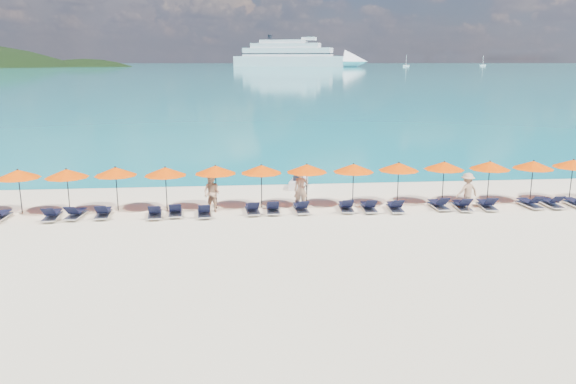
{
  "coord_description": "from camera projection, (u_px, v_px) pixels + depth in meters",
  "views": [
    {
      "loc": [
        -2.43,
        -23.27,
        7.47
      ],
      "look_at": [
        0.0,
        3.0,
        1.2
      ],
      "focal_mm": 35.0,
      "sensor_mm": 36.0,
      "label": 1
    }
  ],
  "objects": [
    {
      "name": "umbrella_10",
      "position": [
        444.0,
        166.0,
        29.42
      ],
      "size": [
        2.1,
        2.1,
        2.28
      ],
      "color": "black",
      "rests_on": "ground"
    },
    {
      "name": "headland_small",
      "position": [
        88.0,
        103.0,
        561.63
      ],
      "size": [
        162.0,
        126.0,
        85.5
      ],
      "color": "black",
      "rests_on": "ground"
    },
    {
      "name": "lounger_9",
      "position": [
        252.0,
        209.0,
        27.78
      ],
      "size": [
        0.75,
        1.74,
        0.66
      ],
      "rotation": [
        0.0,
        0.0,
        0.08
      ],
      "color": "silver",
      "rests_on": "ground"
    },
    {
      "name": "umbrella_4",
      "position": [
        165.0,
        171.0,
        27.9
      ],
      "size": [
        2.1,
        2.1,
        2.28
      ],
      "color": "black",
      "rests_on": "ground"
    },
    {
      "name": "sea",
      "position": [
        237.0,
        65.0,
        663.89
      ],
      "size": [
        1600.0,
        1300.0,
        0.01
      ],
      "primitive_type": "cube",
      "color": "#1FA9B2",
      "rests_on": "ground"
    },
    {
      "name": "lounger_10",
      "position": [
        273.0,
        208.0,
        27.9
      ],
      "size": [
        0.67,
        1.72,
        0.66
      ],
      "rotation": [
        0.0,
        0.0,
        -0.03
      ],
      "color": "silver",
      "rests_on": "ground"
    },
    {
      "name": "umbrella_2",
      "position": [
        67.0,
        173.0,
        27.43
      ],
      "size": [
        2.1,
        2.1,
        2.28
      ],
      "color": "black",
      "rests_on": "ground"
    },
    {
      "name": "lounger_18",
      "position": [
        530.0,
        203.0,
        28.91
      ],
      "size": [
        0.78,
        1.75,
        0.66
      ],
      "rotation": [
        0.0,
        0.0,
        0.1
      ],
      "color": "silver",
      "rests_on": "ground"
    },
    {
      "name": "umbrella_12",
      "position": [
        533.0,
        165.0,
        29.65
      ],
      "size": [
        2.1,
        2.1,
        2.28
      ],
      "color": "black",
      "rests_on": "ground"
    },
    {
      "name": "lounger_8",
      "position": [
        204.0,
        211.0,
        27.3
      ],
      "size": [
        0.74,
        1.74,
        0.66
      ],
      "rotation": [
        0.0,
        0.0,
        0.07
      ],
      "color": "silver",
      "rests_on": "ground"
    },
    {
      "name": "lounger_6",
      "position": [
        155.0,
        213.0,
        27.09
      ],
      "size": [
        0.79,
        1.75,
        0.66
      ],
      "rotation": [
        0.0,
        0.0,
        0.1
      ],
      "color": "silver",
      "rests_on": "ground"
    },
    {
      "name": "lounger_19",
      "position": [
        551.0,
        203.0,
        28.98
      ],
      "size": [
        0.63,
        1.7,
        0.66
      ],
      "rotation": [
        0.0,
        0.0,
        -0.0
      ],
      "color": "silver",
      "rests_on": "ground"
    },
    {
      "name": "lounger_14",
      "position": [
        395.0,
        207.0,
        28.17
      ],
      "size": [
        0.72,
        1.73,
        0.66
      ],
      "rotation": [
        0.0,
        0.0,
        -0.06
      ],
      "color": "silver",
      "rests_on": "ground"
    },
    {
      "name": "lounger_4",
      "position": [
        76.0,
        213.0,
        26.96
      ],
      "size": [
        0.79,
        1.76,
        0.66
      ],
      "rotation": [
        0.0,
        0.0,
        -0.1
      ],
      "color": "silver",
      "rests_on": "ground"
    },
    {
      "name": "umbrella_3",
      "position": [
        115.0,
        171.0,
        27.91
      ],
      "size": [
        2.1,
        2.1,
        2.28
      ],
      "color": "black",
      "rests_on": "ground"
    },
    {
      "name": "umbrella_13",
      "position": [
        573.0,
        163.0,
        30.03
      ],
      "size": [
        2.1,
        2.1,
        2.28
      ],
      "color": "black",
      "rests_on": "ground"
    },
    {
      "name": "umbrella_5",
      "position": [
        215.0,
        170.0,
        28.34
      ],
      "size": [
        2.1,
        2.1,
        2.28
      ],
      "color": "black",
      "rests_on": "ground"
    },
    {
      "name": "lounger_20",
      "position": [
        576.0,
        202.0,
        29.01
      ],
      "size": [
        0.63,
        1.7,
        0.66
      ],
      "rotation": [
        0.0,
        0.0,
        0.0
      ],
      "color": "silver",
      "rests_on": "ground"
    },
    {
      "name": "jetski",
      "position": [
        299.0,
        182.0,
        33.36
      ],
      "size": [
        1.37,
        2.31,
        0.78
      ],
      "rotation": [
        0.0,
        0.0,
        -0.27
      ],
      "color": "silver",
      "rests_on": "ground"
    },
    {
      "name": "cruise_ship",
      "position": [
        301.0,
        57.0,
        555.68
      ],
      "size": [
        132.65,
        66.62,
        37.21
      ],
      "rotation": [
        0.0,
        0.0,
        -0.36
      ],
      "color": "white",
      "rests_on": "ground"
    },
    {
      "name": "beachgoer_a",
      "position": [
        301.0,
        190.0,
        28.52
      ],
      "size": [
        0.74,
        0.51,
        1.97
      ],
      "primitive_type": "imported",
      "rotation": [
        0.0,
        0.0,
        0.05
      ],
      "color": "tan",
      "rests_on": "ground"
    },
    {
      "name": "lounger_12",
      "position": [
        346.0,
        207.0,
        28.2
      ],
      "size": [
        0.71,
        1.73,
        0.66
      ],
      "rotation": [
        0.0,
        0.0,
        -0.06
      ],
      "color": "silver",
      "rests_on": "ground"
    },
    {
      "name": "umbrella_9",
      "position": [
        399.0,
        167.0,
        29.14
      ],
      "size": [
        2.1,
        2.1,
        2.28
      ],
      "color": "black",
      "rests_on": "ground"
    },
    {
      "name": "umbrella_11",
      "position": [
        490.0,
        165.0,
        29.49
      ],
      "size": [
        2.1,
        2.1,
        2.28
      ],
      "color": "black",
      "rests_on": "ground"
    },
    {
      "name": "lounger_16",
      "position": [
        462.0,
        205.0,
        28.47
      ],
      "size": [
        0.74,
        1.74,
        0.66
      ],
      "rotation": [
        0.0,
        0.0,
        -0.07
      ],
      "color": "silver",
      "rests_on": "ground"
    },
    {
      "name": "beachgoer_c",
      "position": [
        467.0,
        191.0,
        28.56
      ],
      "size": [
        1.3,
        0.83,
        1.85
      ],
      "primitive_type": "imported",
      "rotation": [
        0.0,
        0.0,
        3.39
      ],
      "color": "tan",
      "rests_on": "ground"
    },
    {
      "name": "lounger_15",
      "position": [
        439.0,
        204.0,
        28.63
      ],
      "size": [
        0.69,
        1.73,
        0.66
      ],
      "rotation": [
        0.0,
        0.0,
        0.04
      ],
      "color": "silver",
      "rests_on": "ground"
    },
    {
      "name": "lounger_3",
      "position": [
        52.0,
        215.0,
        26.7
      ],
      "size": [
        0.7,
        1.73,
        0.66
      ],
      "rotation": [
        0.0,
        0.0,
        0.05
      ],
      "color": "silver",
      "rests_on": "ground"
    },
    {
      "name": "lounger_5",
      "position": [
        103.0,
        213.0,
        27.11
      ],
      "size": [
        0.72,
        1.73,
        0.66
      ],
      "rotation": [
        0.0,
        0.0,
        0.06
      ],
      "color": "silver",
      "rests_on": "ground"
    },
    {
      "name": "umbrella_1",
      "position": [
        18.0,
        174.0,
        27.28
      ],
      "size": [
        2.1,
        2.1,
        2.28
      ],
      "color": "black",
      "rests_on": "ground"
    },
    {
      "name": "sailboat_near",
      "position": [
        406.0,
        65.0,
        564.47
      ],
      "size": [
        6.19,
        2.06,
        11.35
      ],
      "color": "white",
      "rests_on": "ground"
    },
    {
      "name": "sailboat_far",
      "position": [
        483.0,
        65.0,
        608.54
      ],
      "size": [
        6.1,
        2.03,
        11.18
      ],
      "color": "white",
      "rests_on": "ground"
    },
    {
      "name": "umbrella_6",
      "position": [
        261.0,
        169.0,
        28.49
      ],
      "size": [
        2.1,
        2.1,
        2.28
      ],
      "color": "black",
      "rests_on": "ground"
    },
    {
      "name": "umbrella_7",
      "position": [
        307.0,
        168.0,
        28.71
      ],
      "size": [
        2.1,
        2.1,
        2.28
      ],
      "color": "black",
      "rests_on": "ground"
    },
    {
      "name": "umbrella_8",
      "position": [
        354.0,
        168.0,
        28.8
      ],
      "size": [
        2.1,
        2.1,
        2.28
      ],
      "color": "black",
      "rests_on": "ground"
    },
    {
      "name": "ground",
      "position": [
        294.0,
        234.0,
        24.49
      ],
      "size": [
        1400.0,
        1400.0,
        0.0
      ],
      "primitive_type": "plane",
      "color": "beige"
    },
    {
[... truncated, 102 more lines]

